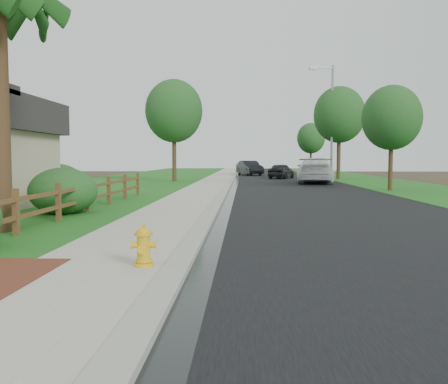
{
  "coord_description": "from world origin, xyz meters",
  "views": [
    {
      "loc": [
        1.44,
        -7.39,
        1.75
      ],
      "look_at": [
        0.91,
        5.13,
        0.87
      ],
      "focal_mm": 38.0,
      "sensor_mm": 36.0,
      "label": 1
    }
  ],
  "objects_px": {
    "fire_hydrant": "(144,247)",
    "dark_car_mid": "(281,171)",
    "ranch_fence": "(74,197)",
    "white_suv": "(315,170)",
    "streetlight": "(330,115)"
  },
  "relations": [
    {
      "from": "fire_hydrant",
      "to": "white_suv",
      "type": "xyz_separation_m",
      "value": [
        6.65,
        27.21,
        0.52
      ]
    },
    {
      "from": "ranch_fence",
      "to": "white_suv",
      "type": "bearing_deg",
      "value": 63.75
    },
    {
      "from": "white_suv",
      "to": "fire_hydrant",
      "type": "bearing_deg",
      "value": 84.19
    },
    {
      "from": "fire_hydrant",
      "to": "dark_car_mid",
      "type": "bearing_deg",
      "value": 82.16
    },
    {
      "from": "dark_car_mid",
      "to": "streetlight",
      "type": "height_order",
      "value": "streetlight"
    },
    {
      "from": "ranch_fence",
      "to": "white_suv",
      "type": "distance_m",
      "value": 22.94
    },
    {
      "from": "white_suv",
      "to": "dark_car_mid",
      "type": "xyz_separation_m",
      "value": [
        -1.81,
        7.91,
        -0.24
      ]
    },
    {
      "from": "fire_hydrant",
      "to": "dark_car_mid",
      "type": "relative_size",
      "value": 0.17
    },
    {
      "from": "dark_car_mid",
      "to": "white_suv",
      "type": "bearing_deg",
      "value": 123.56
    },
    {
      "from": "ranch_fence",
      "to": "dark_car_mid",
      "type": "distance_m",
      "value": 29.68
    },
    {
      "from": "white_suv",
      "to": "streetlight",
      "type": "xyz_separation_m",
      "value": [
        1.98,
        5.49,
        4.42
      ]
    },
    {
      "from": "white_suv",
      "to": "ranch_fence",
      "type": "bearing_deg",
      "value": 71.67
    },
    {
      "from": "fire_hydrant",
      "to": "white_suv",
      "type": "distance_m",
      "value": 28.02
    },
    {
      "from": "fire_hydrant",
      "to": "ranch_fence",
      "type": "bearing_deg",
      "value": 117.78
    },
    {
      "from": "ranch_fence",
      "to": "fire_hydrant",
      "type": "xyz_separation_m",
      "value": [
        3.5,
        -6.64,
        -0.22
      ]
    }
  ]
}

